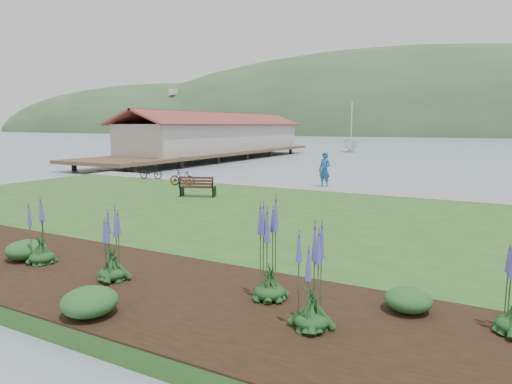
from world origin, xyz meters
TOP-DOWN VIEW (x-y plane):
  - ground at (0.00, 0.00)m, footprint 600.00×600.00m
  - lawn at (0.00, -2.00)m, footprint 34.00×20.00m
  - shoreline_path at (0.00, 6.90)m, footprint 34.00×2.20m
  - garden_bed at (3.00, -9.80)m, footprint 24.00×4.40m
  - pier_pavilion at (-20.00, 27.52)m, footprint 8.00×36.00m
  - park_bench at (-3.86, 1.15)m, footprint 1.85×1.23m
  - person at (0.43, 7.50)m, footprint 0.97×0.78m
  - bicycle_a at (-11.04, 5.83)m, footprint 0.76×1.77m
  - bicycle_b at (-7.17, 4.20)m, footprint 0.88×1.59m
  - sailboat at (-10.79, 48.85)m, footprint 11.72×11.79m
  - pannier at (-7.96, 4.33)m, footprint 0.22×0.29m
  - echium_0 at (1.82, -9.89)m, footprint 0.62×0.62m
  - echium_1 at (5.47, -9.22)m, footprint 0.62×0.62m
  - echium_2 at (6.71, -10.05)m, footprint 0.62×0.62m
  - echium_4 at (-0.71, -9.84)m, footprint 0.62×0.62m
  - shrub_0 at (-1.37, -9.81)m, footprint 1.01×1.01m
  - shrub_1 at (2.91, -11.49)m, footprint 1.04×1.04m
  - shrub_2 at (8.02, -8.46)m, footprint 0.89×0.89m

SIDE VIEW (x-z plane):
  - ground at x=0.00m, z-range 0.00..0.00m
  - sailboat at x=-10.79m, z-range -11.58..11.58m
  - lawn at x=0.00m, z-range 0.00..0.40m
  - shoreline_path at x=0.00m, z-range 0.40..0.43m
  - garden_bed at x=3.00m, z-range 0.40..0.44m
  - pannier at x=-7.96m, z-range 0.40..0.69m
  - shrub_2 at x=8.02m, z-range 0.44..0.88m
  - shrub_0 at x=-1.37m, z-range 0.44..0.95m
  - shrub_1 at x=2.91m, z-range 0.44..0.96m
  - bicycle_a at x=-11.04m, z-range 0.40..1.30m
  - bicycle_b at x=-7.17m, z-range 0.40..1.32m
  - park_bench at x=-3.86m, z-range 0.40..1.46m
  - echium_4 at x=-0.71m, z-range 0.19..2.16m
  - echium_0 at x=1.82m, z-range 0.30..2.09m
  - echium_2 at x=6.71m, z-range 0.29..2.22m
  - echium_1 at x=5.47m, z-range 0.28..2.68m
  - person at x=0.43m, z-range 0.40..2.75m
  - pier_pavilion at x=-20.00m, z-range -0.06..5.34m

